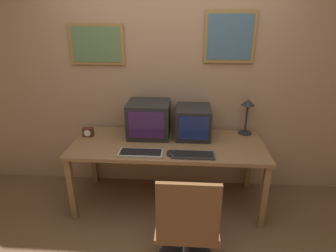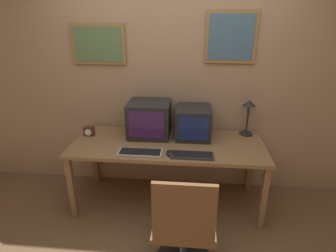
{
  "view_description": "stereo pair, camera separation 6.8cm",
  "coord_description": "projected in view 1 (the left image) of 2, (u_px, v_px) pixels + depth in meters",
  "views": [
    {
      "loc": [
        0.17,
        -1.65,
        1.98
      ],
      "look_at": [
        0.0,
        0.96,
        0.92
      ],
      "focal_mm": 30.0,
      "sensor_mm": 36.0,
      "label": 1
    },
    {
      "loc": [
        0.24,
        -1.65,
        1.98
      ],
      "look_at": [
        0.0,
        0.96,
        0.92
      ],
      "focal_mm": 30.0,
      "sensor_mm": 36.0,
      "label": 2
    }
  ],
  "objects": [
    {
      "name": "monitor_left",
      "position": [
        149.0,
        119.0,
        3.0
      ],
      "size": [
        0.44,
        0.39,
        0.37
      ],
      "color": "black",
      "rests_on": "desk"
    },
    {
      "name": "keyboard_side",
      "position": [
        193.0,
        155.0,
        2.62
      ],
      "size": [
        0.4,
        0.15,
        0.03
      ],
      "color": "#333338",
      "rests_on": "desk"
    },
    {
      "name": "office_chair",
      "position": [
        187.0,
        232.0,
        2.18
      ],
      "size": [
        0.5,
        0.5,
        0.94
      ],
      "color": "black",
      "rests_on": "ground_plane"
    },
    {
      "name": "wall_back",
      "position": [
        171.0,
        78.0,
        3.08
      ],
      "size": [
        8.0,
        0.08,
        2.6
      ],
      "color": "tan",
      "rests_on": "ground_plane"
    },
    {
      "name": "monitor_right",
      "position": [
        193.0,
        122.0,
        2.98
      ],
      "size": [
        0.36,
        0.39,
        0.33
      ],
      "color": "black",
      "rests_on": "desk"
    },
    {
      "name": "desk_lamp",
      "position": [
        247.0,
        109.0,
        3.01
      ],
      "size": [
        0.14,
        0.14,
        0.39
      ],
      "color": "black",
      "rests_on": "desk"
    },
    {
      "name": "desk_clock",
      "position": [
        88.0,
        132.0,
        3.03
      ],
      "size": [
        0.11,
        0.07,
        0.1
      ],
      "color": "#4C231E",
      "rests_on": "desk"
    },
    {
      "name": "desk",
      "position": [
        168.0,
        149.0,
        2.92
      ],
      "size": [
        1.97,
        0.78,
        0.73
      ],
      "color": "olive",
      "rests_on": "ground_plane"
    },
    {
      "name": "keyboard_main",
      "position": [
        141.0,
        153.0,
        2.66
      ],
      "size": [
        0.42,
        0.17,
        0.03
      ],
      "color": "#A8A399",
      "rests_on": "desk"
    },
    {
      "name": "mouse_near_keyboard",
      "position": [
        170.0,
        153.0,
        2.65
      ],
      "size": [
        0.07,
        0.12,
        0.04
      ],
      "color": "black",
      "rests_on": "desk"
    }
  ]
}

